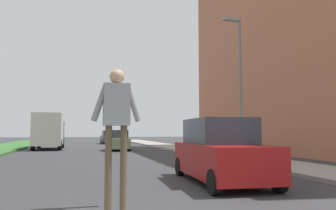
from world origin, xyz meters
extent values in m
plane|color=#38383A|center=(0.00, 30.00, 0.00)|extent=(140.00, 140.00, 0.00)
cube|color=#B76B4C|center=(17.57, 22.00, 9.40)|extent=(10.66, 28.13, 18.81)
cube|color=#9E9991|center=(8.23, 28.00, 0.07)|extent=(3.00, 64.00, 0.15)
cylinder|color=slate|center=(7.73, 17.87, 3.90)|extent=(0.14, 0.14, 7.50)
cube|color=gray|center=(7.23, 17.87, 7.55)|extent=(0.90, 0.24, 0.16)
cylinder|color=brown|center=(0.16, 7.16, 0.82)|extent=(0.10, 0.10, 1.65)
cylinder|color=brown|center=(-0.06, 7.16, 0.82)|extent=(0.10, 0.10, 1.65)
cube|color=gray|center=(0.05, 7.16, 1.96)|extent=(0.38, 0.24, 0.62)
cylinder|color=gray|center=(0.29, 7.16, 1.99)|extent=(0.27, 0.09, 0.58)
cylinder|color=gray|center=(-0.19, 7.16, 1.99)|extent=(0.27, 0.09, 0.58)
sphere|color=tan|center=(0.05, 7.16, 2.38)|extent=(0.22, 0.22, 0.22)
cube|color=maroon|center=(3.77, 11.69, 0.70)|extent=(2.22, 4.72, 0.96)
cube|color=#2D333D|center=(3.78, 11.92, 1.58)|extent=(1.84, 2.64, 0.79)
cylinder|color=black|center=(4.51, 9.78, 0.32)|extent=(0.26, 0.65, 0.64)
cylinder|color=black|center=(2.77, 9.90, 0.32)|extent=(0.26, 0.65, 0.64)
cylinder|color=black|center=(4.76, 13.47, 0.32)|extent=(0.26, 0.65, 0.64)
cylinder|color=black|center=(3.03, 13.59, 0.32)|extent=(0.26, 0.65, 0.64)
cube|color=gray|center=(2.72, 29.74, 0.62)|extent=(2.08, 4.17, 0.81)
cube|color=#2D333D|center=(2.74, 29.94, 1.36)|extent=(1.68, 1.94, 0.66)
cylinder|color=black|center=(3.38, 28.11, 0.32)|extent=(0.27, 0.66, 0.64)
cylinder|color=black|center=(1.80, 28.25, 0.32)|extent=(0.27, 0.66, 0.64)
cylinder|color=black|center=(3.65, 31.24, 0.32)|extent=(0.27, 0.66, 0.64)
cylinder|color=black|center=(2.07, 31.37, 0.32)|extent=(0.27, 0.66, 0.64)
cube|color=#474C51|center=(3.26, 45.20, 0.63)|extent=(1.90, 4.09, 0.81)
cube|color=#2D333D|center=(3.25, 45.40, 1.37)|extent=(1.62, 1.86, 0.67)
cylinder|color=black|center=(4.12, 43.66, 0.32)|extent=(0.24, 0.65, 0.64)
cylinder|color=black|center=(2.51, 43.61, 0.32)|extent=(0.24, 0.65, 0.64)
cylinder|color=black|center=(4.02, 46.79, 0.32)|extent=(0.24, 0.65, 0.64)
cylinder|color=black|center=(2.40, 46.74, 0.32)|extent=(0.24, 0.65, 0.64)
cube|color=navy|center=(-3.03, 35.30, 1.45)|extent=(2.30, 2.00, 2.20)
cube|color=beige|center=(-3.03, 32.20, 1.75)|extent=(2.30, 4.20, 2.70)
cylinder|color=black|center=(-4.08, 35.30, 0.45)|extent=(0.30, 0.90, 0.90)
cylinder|color=black|center=(-1.98, 35.30, 0.45)|extent=(0.30, 0.90, 0.90)
cylinder|color=black|center=(-4.08, 31.15, 0.45)|extent=(0.30, 0.90, 0.90)
cylinder|color=black|center=(-1.98, 31.15, 0.45)|extent=(0.30, 0.90, 0.90)
camera|label=1|loc=(-0.48, 2.31, 1.56)|focal=35.00mm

